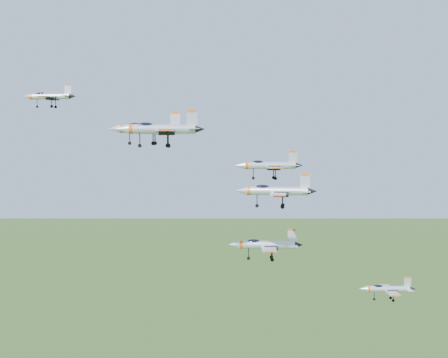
{
  "coord_description": "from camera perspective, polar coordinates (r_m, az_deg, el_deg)",
  "views": [
    {
      "loc": [
        13.24,
        -113.19,
        126.02
      ],
      "look_at": [
        11.77,
        -0.16,
        118.91
      ],
      "focal_mm": 50.0,
      "sensor_mm": 36.0,
      "label": 1
    }
  ],
  "objects": [
    {
      "name": "jet_left_low",
      "position": [
        121.04,
        4.05,
        1.26
      ],
      "size": [
        13.36,
        11.07,
        3.57
      ],
      "rotation": [
        0.0,
        0.0,
        0.08
      ],
      "color": "silver"
    },
    {
      "name": "jet_extra",
      "position": [
        132.14,
        14.65,
        -9.68
      ],
      "size": [
        11.53,
        9.46,
        3.09
      ],
      "rotation": [
        0.0,
        0.0,
        0.01
      ],
      "color": "silver"
    },
    {
      "name": "jet_left_high",
      "position": [
        110.1,
        -7.1,
        4.61
      ],
      "size": [
        13.83,
        11.35,
        3.71
      ],
      "rotation": [
        0.0,
        0.0,
        -0.01
      ],
      "color": "silver"
    },
    {
      "name": "jet_right_low",
      "position": [
        100.66,
        4.67,
        -1.07
      ],
      "size": [
        13.3,
        11.04,
        3.55
      ],
      "rotation": [
        0.0,
        0.0,
        -0.1
      ],
      "color": "silver"
    },
    {
      "name": "jet_lead",
      "position": [
        135.11,
        -15.76,
        7.29
      ],
      "size": [
        11.58,
        9.63,
        3.09
      ],
      "rotation": [
        0.0,
        0.0,
        -0.12
      ],
      "color": "silver"
    },
    {
      "name": "jet_trail",
      "position": [
        114.32,
        3.75,
        -6.0
      ],
      "size": [
        13.65,
        11.21,
        3.66
      ],
      "rotation": [
        0.0,
        0.0,
        -0.01
      ],
      "color": "silver"
    },
    {
      "name": "jet_right_high",
      "position": [
        95.24,
        -5.94,
        4.58
      ],
      "size": [
        13.66,
        11.42,
        3.66
      ],
      "rotation": [
        0.0,
        0.0,
        0.15
      ],
      "color": "silver"
    }
  ]
}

